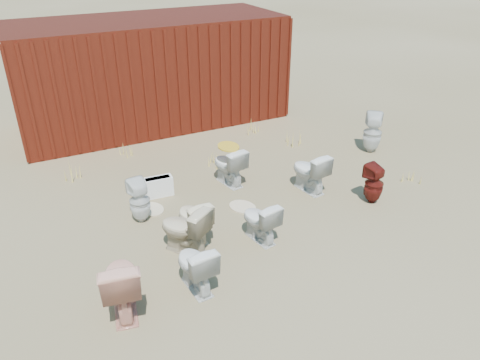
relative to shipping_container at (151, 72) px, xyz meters
name	(u,v)px	position (x,y,z in m)	size (l,w,h in m)	color
ground	(257,227)	(0.00, -5.20, -1.20)	(100.00, 100.00, 0.00)	brown
shipping_container	(151,72)	(0.00, 0.00, 0.00)	(6.00, 2.40, 2.40)	#50140D
toilet_front_a	(195,266)	(-1.38, -6.08, -0.85)	(0.39, 0.69, 0.70)	silver
toilet_front_pink	(121,283)	(-2.32, -6.07, -0.78)	(0.47, 0.82, 0.84)	#E39983
toilet_front_c	(260,221)	(-0.13, -5.50, -0.87)	(0.37, 0.65, 0.66)	silver
toilet_front_maroon	(374,184)	(2.12, -5.40, -0.85)	(0.31, 0.32, 0.69)	#5A140F
toilet_front_e	(309,172)	(1.38, -4.57, -0.83)	(0.41, 0.72, 0.74)	silver
toilet_back_a	(140,201)	(-1.56, -4.20, -0.84)	(0.32, 0.33, 0.72)	white
toilet_back_beige_left	(184,230)	(-1.23, -5.28, -0.83)	(0.42, 0.73, 0.75)	#BFAD8B
toilet_back_beige_right	(193,219)	(-0.99, -5.04, -0.85)	(0.39, 0.68, 0.70)	beige
toilet_back_yellowlid	(229,165)	(0.22, -3.70, -0.84)	(0.41, 0.71, 0.73)	silver
toilet_back_e	(373,133)	(3.49, -3.76, -0.78)	(0.37, 0.38, 0.83)	silver
yellow_lid	(228,146)	(0.22, -3.70, -0.46)	(0.37, 0.46, 0.03)	gold
loose_tank	(158,187)	(-1.07, -3.56, -1.02)	(0.50, 0.20, 0.35)	white
loose_lid_near	(243,207)	(0.06, -4.58, -1.19)	(0.38, 0.49, 0.02)	beige
loose_lid_far	(152,209)	(-1.32, -3.97, -1.19)	(0.36, 0.47, 0.02)	beige
weed_clump_a	(73,171)	(-2.29, -2.25, -1.04)	(0.36, 0.36, 0.33)	#CCB451
weed_clump_b	(216,160)	(0.29, -2.95, -1.07)	(0.32, 0.32, 0.26)	#CCB451
weed_clump_c	(296,138)	(2.27, -2.75, -1.05)	(0.36, 0.36, 0.31)	#CCB451
weed_clump_d	(125,151)	(-1.19, -1.70, -1.08)	(0.30, 0.30, 0.25)	#CCB451
weed_clump_e	(250,126)	(1.72, -1.70, -1.05)	(0.34, 0.34, 0.29)	#CCB451
weed_clump_f	(412,177)	(3.24, -5.18, -1.10)	(0.28, 0.28, 0.21)	#CCB451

